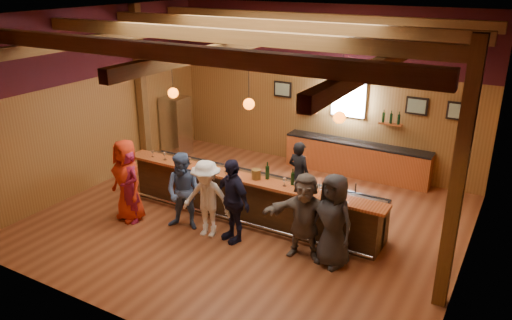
{
  "coord_description": "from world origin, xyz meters",
  "views": [
    {
      "loc": [
        5.16,
        -8.71,
        5.32
      ],
      "look_at": [
        0.0,
        0.3,
        1.35
      ],
      "focal_mm": 35.0,
      "sensor_mm": 36.0,
      "label": 1
    }
  ],
  "objects_px": {
    "stainless_fridge": "(176,126)",
    "customer_navy": "(232,200)",
    "bar_counter": "(253,196)",
    "customer_orange": "(127,180)",
    "customer_redvest": "(129,187)",
    "customer_brown": "(305,216)",
    "back_bar_cabinet": "(356,159)",
    "customer_denim": "(184,192)",
    "ice_bucket": "(256,174)",
    "bottle_a": "(267,172)",
    "customer_white": "(207,199)",
    "customer_dark": "(333,221)",
    "bartender": "(299,175)"
  },
  "relations": [
    {
      "from": "back_bar_cabinet",
      "to": "customer_denim",
      "type": "height_order",
      "value": "customer_denim"
    },
    {
      "from": "customer_denim",
      "to": "customer_white",
      "type": "height_order",
      "value": "customer_denim"
    },
    {
      "from": "customer_white",
      "to": "customer_dark",
      "type": "relative_size",
      "value": 0.92
    },
    {
      "from": "customer_redvest",
      "to": "ice_bucket",
      "type": "distance_m",
      "value": 2.84
    },
    {
      "from": "customer_orange",
      "to": "customer_navy",
      "type": "relative_size",
      "value": 1.04
    },
    {
      "from": "customer_brown",
      "to": "bartender",
      "type": "xyz_separation_m",
      "value": [
        -1.03,
        1.94,
        -0.06
      ]
    },
    {
      "from": "bar_counter",
      "to": "customer_redvest",
      "type": "bearing_deg",
      "value": -146.29
    },
    {
      "from": "customer_orange",
      "to": "customer_white",
      "type": "bearing_deg",
      "value": 21.64
    },
    {
      "from": "stainless_fridge",
      "to": "customer_denim",
      "type": "height_order",
      "value": "stainless_fridge"
    },
    {
      "from": "customer_navy",
      "to": "customer_dark",
      "type": "height_order",
      "value": "customer_dark"
    },
    {
      "from": "customer_orange",
      "to": "bottle_a",
      "type": "xyz_separation_m",
      "value": [
        2.85,
        1.27,
        0.32
      ]
    },
    {
      "from": "bar_counter",
      "to": "ice_bucket",
      "type": "relative_size",
      "value": 29.02
    },
    {
      "from": "back_bar_cabinet",
      "to": "customer_white",
      "type": "bearing_deg",
      "value": -108.72
    },
    {
      "from": "back_bar_cabinet",
      "to": "bottle_a",
      "type": "bearing_deg",
      "value": -101.14
    },
    {
      "from": "bar_counter",
      "to": "customer_white",
      "type": "height_order",
      "value": "customer_white"
    },
    {
      "from": "bartender",
      "to": "customer_white",
      "type": "bearing_deg",
      "value": 76.57
    },
    {
      "from": "stainless_fridge",
      "to": "customer_redvest",
      "type": "height_order",
      "value": "stainless_fridge"
    },
    {
      "from": "customer_redvest",
      "to": "bartender",
      "type": "relative_size",
      "value": 1.04
    },
    {
      "from": "bartender",
      "to": "ice_bucket",
      "type": "relative_size",
      "value": 7.5
    },
    {
      "from": "customer_brown",
      "to": "ice_bucket",
      "type": "bearing_deg",
      "value": 140.98
    },
    {
      "from": "stainless_fridge",
      "to": "bottle_a",
      "type": "bearing_deg",
      "value": -29.86
    },
    {
      "from": "customer_brown",
      "to": "customer_dark",
      "type": "xyz_separation_m",
      "value": [
        0.59,
        -0.02,
        0.06
      ]
    },
    {
      "from": "customer_redvest",
      "to": "customer_navy",
      "type": "distance_m",
      "value": 2.46
    },
    {
      "from": "ice_bucket",
      "to": "customer_denim",
      "type": "bearing_deg",
      "value": -145.24
    },
    {
      "from": "back_bar_cabinet",
      "to": "customer_orange",
      "type": "relative_size",
      "value": 2.12
    },
    {
      "from": "stainless_fridge",
      "to": "customer_white",
      "type": "relative_size",
      "value": 1.06
    },
    {
      "from": "customer_redvest",
      "to": "customer_brown",
      "type": "relative_size",
      "value": 0.97
    },
    {
      "from": "stainless_fridge",
      "to": "customer_brown",
      "type": "distance_m",
      "value": 6.7
    },
    {
      "from": "stainless_fridge",
      "to": "bartender",
      "type": "distance_m",
      "value": 4.96
    },
    {
      "from": "customer_denim",
      "to": "bottle_a",
      "type": "distance_m",
      "value": 1.83
    },
    {
      "from": "bartender",
      "to": "customer_redvest",
      "type": "bearing_deg",
      "value": 53.41
    },
    {
      "from": "customer_denim",
      "to": "customer_navy",
      "type": "height_order",
      "value": "customer_navy"
    },
    {
      "from": "bar_counter",
      "to": "customer_navy",
      "type": "xyz_separation_m",
      "value": [
        0.13,
        -1.08,
        0.38
      ]
    },
    {
      "from": "bottle_a",
      "to": "customer_redvest",
      "type": "bearing_deg",
      "value": -153.62
    },
    {
      "from": "customer_white",
      "to": "customer_brown",
      "type": "bearing_deg",
      "value": 0.29
    },
    {
      "from": "customer_white",
      "to": "customer_redvest",
      "type": "bearing_deg",
      "value": -177.34
    },
    {
      "from": "bar_counter",
      "to": "bottle_a",
      "type": "height_order",
      "value": "bottle_a"
    },
    {
      "from": "customer_navy",
      "to": "customer_dark",
      "type": "xyz_separation_m",
      "value": [
        2.14,
        0.15,
        0.02
      ]
    },
    {
      "from": "bartender",
      "to": "ice_bucket",
      "type": "height_order",
      "value": "bartender"
    },
    {
      "from": "stainless_fridge",
      "to": "customer_navy",
      "type": "bearing_deg",
      "value": -39.76
    },
    {
      "from": "customer_redvest",
      "to": "customer_navy",
      "type": "xyz_separation_m",
      "value": [
        2.42,
        0.44,
        0.06
      ]
    },
    {
      "from": "stainless_fridge",
      "to": "customer_navy",
      "type": "relative_size",
      "value": 1.0
    },
    {
      "from": "bar_counter",
      "to": "customer_orange",
      "type": "xyz_separation_m",
      "value": [
        -2.41,
        -1.44,
        0.42
      ]
    },
    {
      "from": "customer_denim",
      "to": "customer_brown",
      "type": "distance_m",
      "value": 2.72
    },
    {
      "from": "customer_redvest",
      "to": "ice_bucket",
      "type": "bearing_deg",
      "value": 39.36
    },
    {
      "from": "customer_navy",
      "to": "customer_denim",
      "type": "bearing_deg",
      "value": -153.15
    },
    {
      "from": "bartender",
      "to": "bar_counter",
      "type": "bearing_deg",
      "value": 70.48
    },
    {
      "from": "stainless_fridge",
      "to": "customer_denim",
      "type": "xyz_separation_m",
      "value": [
        3.08,
        -3.62,
        -0.03
      ]
    },
    {
      "from": "customer_orange",
      "to": "bottle_a",
      "type": "distance_m",
      "value": 3.14
    },
    {
      "from": "customer_redvest",
      "to": "customer_denim",
      "type": "height_order",
      "value": "customer_denim"
    }
  ]
}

